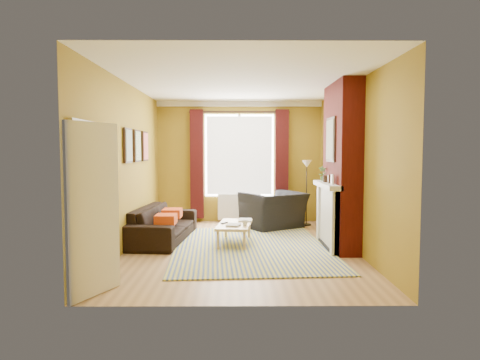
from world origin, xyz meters
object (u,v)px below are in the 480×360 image
(coffee_table, at_px, (235,226))
(wicker_stool, at_px, (261,216))
(armchair, at_px, (273,210))
(floor_lamp, at_px, (307,174))
(sofa, at_px, (163,224))

(coffee_table, distance_m, wicker_stool, 1.86)
(coffee_table, bearing_deg, armchair, 68.41)
(coffee_table, xyz_separation_m, wicker_stool, (0.56, 1.77, -0.10))
(wicker_stool, distance_m, floor_lamp, 1.39)
(sofa, relative_size, wicker_stool, 4.77)
(armchair, bearing_deg, sofa, -1.95)
(coffee_table, relative_size, floor_lamp, 0.80)
(armchair, xyz_separation_m, wicker_stool, (-0.26, 0.20, -0.16))
(sofa, xyz_separation_m, armchair, (2.15, 1.25, 0.07))
(wicker_stool, bearing_deg, floor_lamp, 8.44)
(wicker_stool, bearing_deg, coffee_table, -107.64)
(sofa, bearing_deg, wicker_stool, -47.17)
(armchair, relative_size, coffee_table, 1.02)
(sofa, xyz_separation_m, wicker_stool, (1.89, 1.45, -0.09))
(sofa, xyz_separation_m, coffee_table, (1.32, -0.32, 0.01))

